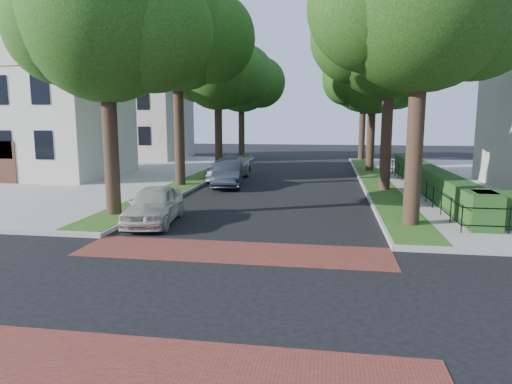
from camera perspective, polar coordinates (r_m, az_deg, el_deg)
ground at (r=10.24m, az=-6.66°, el=-12.52°), size 120.00×120.00×0.00m
sidewalk_nw at (r=36.01m, az=-28.91°, el=2.08°), size 30.00×30.00×0.15m
crosswalk_far at (r=13.18m, az=-2.86°, el=-7.48°), size 9.00×2.20×0.01m
crosswalk_near at (r=7.52m, az=-13.77°, el=-21.17°), size 9.00×2.20×0.01m
grass_strip_ne at (r=28.61m, az=14.59°, el=1.57°), size 1.60×29.80×0.02m
grass_strip_nw at (r=29.59m, az=-6.72°, el=2.04°), size 1.60×29.80×0.02m
tree_right_near at (r=17.09m, az=20.34°, el=21.62°), size 7.75×6.67×10.66m
tree_right_mid at (r=24.94m, az=16.71°, el=18.48°), size 8.25×7.09×11.22m
tree_right_far at (r=33.65m, az=14.58°, el=14.17°), size 7.25×6.23×9.74m
tree_right_back at (r=42.63m, az=13.46°, el=13.57°), size 7.50×6.45×10.20m
tree_left_near at (r=18.58m, az=-17.76°, el=19.55°), size 7.50×6.45×10.20m
tree_left_mid at (r=26.09m, az=-9.49°, el=19.09°), size 8.00×6.88×11.48m
tree_left_far at (r=34.49m, az=-4.56°, el=14.65°), size 7.00×6.02×9.86m
tree_left_back at (r=43.30m, az=-1.65°, el=13.93°), size 7.75×6.66×10.44m
hedge_main_road at (r=24.86m, az=20.80°, el=1.54°), size 1.00×18.00×1.20m
fence_main_road at (r=24.72m, az=18.97°, el=1.25°), size 0.06×18.00×0.90m
house_left_near at (r=32.67m, az=-25.04°, el=10.50°), size 10.00×9.00×10.14m
house_left_far at (r=44.98m, az=-14.90°, el=10.42°), size 10.00×9.00×10.14m
parked_car_front at (r=16.96m, az=-12.64°, el=-1.58°), size 2.08×4.18×1.37m
parked_car_middle at (r=25.61m, az=-3.55°, el=2.24°), size 2.12×4.49×1.42m
parked_car_rear at (r=28.98m, az=-3.37°, el=3.03°), size 2.39×5.02×1.41m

